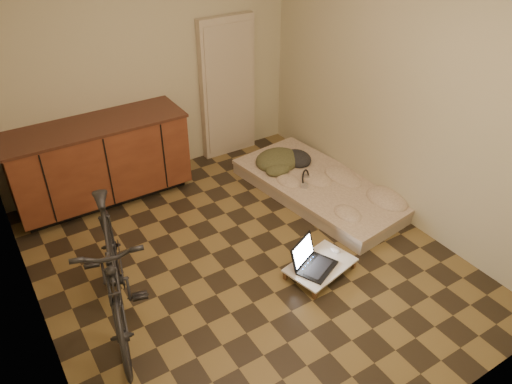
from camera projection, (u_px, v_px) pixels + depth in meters
room_shell at (242, 136)px, 3.95m from camera, size 3.50×4.00×2.60m
cabinets at (100, 162)px, 5.27m from camera, size 1.84×0.62×0.91m
appliance_panel at (228, 88)px, 5.99m from camera, size 0.70×0.10×1.70m
bicycle at (112, 264)px, 3.78m from camera, size 0.93×1.81×1.12m
futon at (320, 188)px, 5.55m from camera, size 1.20×2.10×0.17m
clothing_pile at (283, 155)px, 5.78m from camera, size 0.62×0.54×0.23m
headphones at (306, 178)px, 5.42m from camera, size 0.30×0.29×0.15m
lap_desk at (320, 265)px, 4.47m from camera, size 0.68×0.52×0.10m
laptop at (312, 262)px, 4.41m from camera, size 0.45×0.43×0.24m
mouse at (335, 250)px, 4.60m from camera, size 0.10×0.12×0.04m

